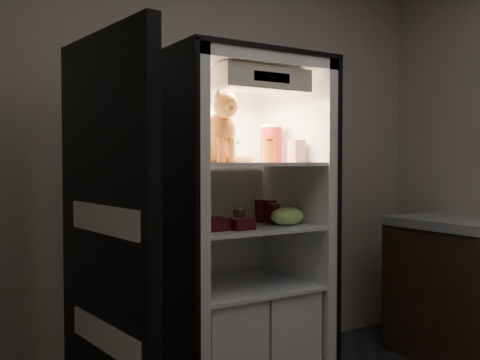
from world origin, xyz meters
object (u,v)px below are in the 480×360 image
(refrigerator, at_px, (235,250))
(soda_can_c, at_px, (274,214))
(cream_carton, at_px, (296,151))
(soda_can_b, at_px, (270,211))
(salsa_jar, at_px, (269,151))
(tabby_cat, at_px, (218,135))
(pepper_jar, at_px, (271,143))
(grape_bag, at_px, (287,216))
(parmesan_shaker, at_px, (230,144))
(condiment_jar, at_px, (239,216))
(mayo_tub, at_px, (233,152))
(berry_box_right, at_px, (240,224))
(berry_box_left, at_px, (214,224))
(soda_can_a, at_px, (261,210))

(refrigerator, bearing_deg, soda_can_c, -30.94)
(cream_carton, distance_m, soda_can_b, 0.38)
(refrigerator, bearing_deg, salsa_jar, -43.62)
(tabby_cat, distance_m, pepper_jar, 0.44)
(grape_bag, bearing_deg, cream_carton, 17.60)
(parmesan_shaker, bearing_deg, condiment_jar, -34.16)
(mayo_tub, height_order, soda_can_b, mayo_tub)
(cream_carton, bearing_deg, soda_can_c, 150.89)
(grape_bag, distance_m, berry_box_right, 0.32)
(pepper_jar, distance_m, soda_can_b, 0.40)
(parmesan_shaker, distance_m, berry_box_right, 0.48)
(mayo_tub, distance_m, grape_bag, 0.49)
(tabby_cat, xyz_separation_m, soda_can_b, (0.37, 0.04, -0.43))
(mayo_tub, relative_size, berry_box_left, 0.95)
(tabby_cat, relative_size, berry_box_left, 3.02)
(salsa_jar, distance_m, pepper_jar, 0.21)
(tabby_cat, height_order, cream_carton, tabby_cat)
(tabby_cat, height_order, condiment_jar, tabby_cat)
(parmesan_shaker, height_order, berry_box_right, parmesan_shaker)
(soda_can_b, xyz_separation_m, soda_can_c, (-0.02, -0.07, -0.01))
(condiment_jar, xyz_separation_m, grape_bag, (0.21, -0.16, 0.00))
(tabby_cat, height_order, soda_can_a, tabby_cat)
(parmesan_shaker, xyz_separation_m, soda_can_b, (0.25, -0.04, -0.38))
(cream_carton, relative_size, soda_can_a, 0.93)
(soda_can_c, bearing_deg, pepper_jar, 61.54)
(tabby_cat, distance_m, cream_carton, 0.48)
(grape_bag, xyz_separation_m, berry_box_left, (-0.46, 0.02, -0.02))
(tabby_cat, bearing_deg, soda_can_c, 1.76)
(cream_carton, xyz_separation_m, berry_box_right, (-0.41, -0.05, -0.38))
(mayo_tub, relative_size, grape_bag, 0.61)
(cream_carton, bearing_deg, berry_box_left, -178.94)
(soda_can_b, bearing_deg, salsa_jar, -130.69)
(parmesan_shaker, relative_size, berry_box_left, 1.57)
(condiment_jar, bearing_deg, salsa_jar, -33.55)
(mayo_tub, xyz_separation_m, soda_can_b, (0.19, -0.11, -0.34))
(parmesan_shaker, height_order, soda_can_a, parmesan_shaker)
(mayo_tub, height_order, condiment_jar, mayo_tub)
(salsa_jar, xyz_separation_m, pepper_jar, (0.13, 0.15, 0.05))
(pepper_jar, height_order, berry_box_left, pepper_jar)
(refrigerator, bearing_deg, condiment_jar, -85.27)
(parmesan_shaker, bearing_deg, soda_can_c, -23.77)
(refrigerator, height_order, soda_can_c, refrigerator)
(mayo_tub, relative_size, soda_can_a, 0.90)
(parmesan_shaker, xyz_separation_m, pepper_jar, (0.31, 0.03, 0.01))
(salsa_jar, height_order, soda_can_c, salsa_jar)
(soda_can_c, bearing_deg, soda_can_a, 98.27)
(refrigerator, height_order, pepper_jar, refrigerator)
(refrigerator, distance_m, cream_carton, 0.66)
(tabby_cat, xyz_separation_m, berry_box_left, (-0.08, -0.10, -0.46))
(parmesan_shaker, height_order, mayo_tub, parmesan_shaker)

